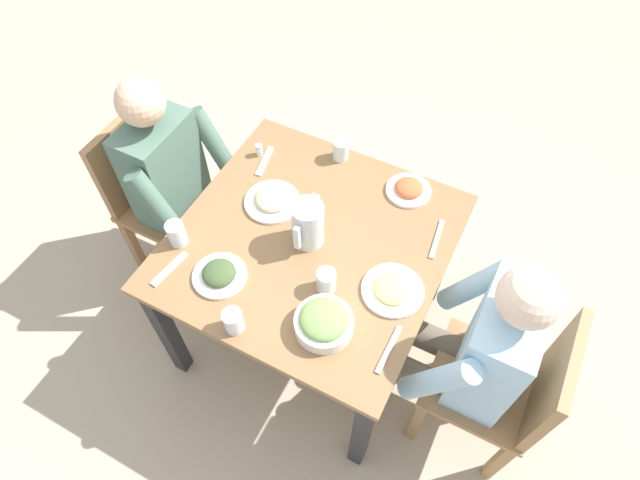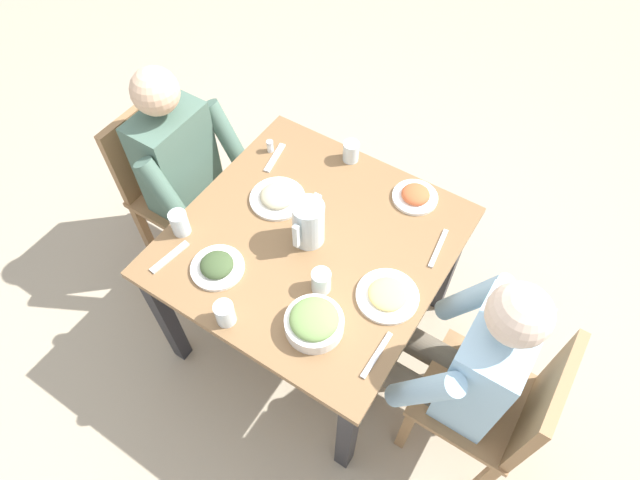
{
  "view_description": "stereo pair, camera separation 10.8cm",
  "coord_description": "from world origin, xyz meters",
  "px_view_note": "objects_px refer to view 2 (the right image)",
  "views": [
    {
      "loc": [
        1.02,
        0.57,
        2.38
      ],
      "look_at": [
        0.0,
        0.04,
        0.77
      ],
      "focal_mm": 30.03,
      "sensor_mm": 36.0,
      "label": 1
    },
    {
      "loc": [
        0.97,
        0.66,
        2.38
      ],
      "look_at": [
        0.0,
        0.04,
        0.77
      ],
      "focal_mm": 30.03,
      "sensor_mm": 36.0,
      "label": 2
    }
  ],
  "objects_px": {
    "water_pitcher": "(308,223)",
    "salt_shaker": "(270,146)",
    "chair_far": "(501,404)",
    "plate_beans": "(277,197)",
    "dining_table": "(311,255)",
    "water_glass_by_pitcher": "(180,223)",
    "water_glass_far_left": "(351,152)",
    "plate_dolmas": "(217,266)",
    "plate_fries": "(388,295)",
    "water_glass_far_right": "(321,281)",
    "diner_near": "(195,177)",
    "water_glass_near_right": "(225,313)",
    "chair_near": "(168,180)",
    "diner_far": "(457,359)",
    "salad_bowl": "(314,322)",
    "plate_rice_curry": "(415,196)"
  },
  "relations": [
    {
      "from": "plate_fries",
      "to": "salt_shaker",
      "type": "xyz_separation_m",
      "value": [
        -0.36,
        -0.76,
        0.01
      ]
    },
    {
      "from": "chair_far",
      "to": "water_glass_far_right",
      "type": "xyz_separation_m",
      "value": [
        0.07,
        -0.72,
        0.31
      ]
    },
    {
      "from": "plate_fries",
      "to": "water_glass_near_right",
      "type": "relative_size",
      "value": 2.41
    },
    {
      "from": "chair_far",
      "to": "water_glass_far_left",
      "type": "distance_m",
      "value": 1.13
    },
    {
      "from": "dining_table",
      "to": "water_glass_near_right",
      "type": "height_order",
      "value": "water_glass_near_right"
    },
    {
      "from": "water_pitcher",
      "to": "salt_shaker",
      "type": "xyz_separation_m",
      "value": [
        -0.3,
        -0.39,
        -0.07
      ]
    },
    {
      "from": "salad_bowl",
      "to": "water_glass_by_pitcher",
      "type": "bearing_deg",
      "value": -95.95
    },
    {
      "from": "chair_near",
      "to": "water_pitcher",
      "type": "relative_size",
      "value": 4.48
    },
    {
      "from": "water_glass_by_pitcher",
      "to": "water_glass_near_right",
      "type": "height_order",
      "value": "water_glass_by_pitcher"
    },
    {
      "from": "water_pitcher",
      "to": "plate_beans",
      "type": "bearing_deg",
      "value": -114.23
    },
    {
      "from": "water_pitcher",
      "to": "plate_dolmas",
      "type": "relative_size",
      "value": 0.97
    },
    {
      "from": "water_pitcher",
      "to": "salt_shaker",
      "type": "bearing_deg",
      "value": -127.39
    },
    {
      "from": "chair_near",
      "to": "diner_near",
      "type": "height_order",
      "value": "diner_near"
    },
    {
      "from": "water_pitcher",
      "to": "salt_shaker",
      "type": "relative_size",
      "value": 3.52
    },
    {
      "from": "water_pitcher",
      "to": "water_glass_by_pitcher",
      "type": "bearing_deg",
      "value": -61.65
    },
    {
      "from": "plate_dolmas",
      "to": "salt_shaker",
      "type": "distance_m",
      "value": 0.62
    },
    {
      "from": "chair_near",
      "to": "water_glass_far_right",
      "type": "xyz_separation_m",
      "value": [
        0.23,
        1.02,
        0.31
      ]
    },
    {
      "from": "dining_table",
      "to": "plate_rice_curry",
      "type": "relative_size",
      "value": 5.49
    },
    {
      "from": "diner_near",
      "to": "plate_beans",
      "type": "distance_m",
      "value": 0.47
    },
    {
      "from": "diner_near",
      "to": "salad_bowl",
      "type": "bearing_deg",
      "value": 66.88
    },
    {
      "from": "water_glass_by_pitcher",
      "to": "salt_shaker",
      "type": "bearing_deg",
      "value": 176.38
    },
    {
      "from": "chair_near",
      "to": "water_glass_far_left",
      "type": "distance_m",
      "value": 0.91
    },
    {
      "from": "salad_bowl",
      "to": "plate_beans",
      "type": "bearing_deg",
      "value": -132.33
    },
    {
      "from": "water_glass_near_right",
      "to": "plate_dolmas",
      "type": "bearing_deg",
      "value": -132.68
    },
    {
      "from": "diner_near",
      "to": "salt_shaker",
      "type": "relative_size",
      "value": 21.22
    },
    {
      "from": "diner_near",
      "to": "water_glass_by_pitcher",
      "type": "xyz_separation_m",
      "value": [
        0.31,
        0.23,
        0.17
      ]
    },
    {
      "from": "chair_far",
      "to": "diner_far",
      "type": "height_order",
      "value": "diner_far"
    },
    {
      "from": "plate_dolmas",
      "to": "plate_fries",
      "type": "bearing_deg",
      "value": 111.76
    },
    {
      "from": "dining_table",
      "to": "plate_beans",
      "type": "xyz_separation_m",
      "value": [
        -0.09,
        -0.22,
        0.13
      ]
    },
    {
      "from": "dining_table",
      "to": "water_glass_far_left",
      "type": "bearing_deg",
      "value": -168.57
    },
    {
      "from": "chair_far",
      "to": "plate_beans",
      "type": "xyz_separation_m",
      "value": [
        -0.18,
        -1.09,
        0.28
      ]
    },
    {
      "from": "chair_near",
      "to": "plate_rice_curry",
      "type": "bearing_deg",
      "value": 106.06
    },
    {
      "from": "water_pitcher",
      "to": "salt_shaker",
      "type": "distance_m",
      "value": 0.5
    },
    {
      "from": "dining_table",
      "to": "diner_near",
      "type": "xyz_separation_m",
      "value": [
        -0.07,
        -0.67,
        -0.01
      ]
    },
    {
      "from": "water_glass_far_right",
      "to": "water_glass_far_left",
      "type": "bearing_deg",
      "value": -158.5
    },
    {
      "from": "diner_far",
      "to": "plate_beans",
      "type": "xyz_separation_m",
      "value": [
        -0.18,
        -0.88,
        0.13
      ]
    },
    {
      "from": "dining_table",
      "to": "plate_beans",
      "type": "bearing_deg",
      "value": -112.41
    },
    {
      "from": "chair_near",
      "to": "water_glass_by_pitcher",
      "type": "xyz_separation_m",
      "value": [
        0.31,
        0.43,
        0.31
      ]
    },
    {
      "from": "diner_near",
      "to": "diner_far",
      "type": "distance_m",
      "value": 1.34
    },
    {
      "from": "chair_near",
      "to": "plate_dolmas",
      "type": "relative_size",
      "value": 4.34
    },
    {
      "from": "chair_far",
      "to": "dining_table",
      "type": "bearing_deg",
      "value": -95.68
    },
    {
      "from": "chair_near",
      "to": "plate_dolmas",
      "type": "xyz_separation_m",
      "value": [
        0.37,
        0.66,
        0.28
      ]
    },
    {
      "from": "water_pitcher",
      "to": "diner_far",
      "type": "bearing_deg",
      "value": 83.02
    },
    {
      "from": "plate_beans",
      "to": "water_glass_by_pitcher",
      "type": "bearing_deg",
      "value": -33.82
    },
    {
      "from": "water_glass_far_right",
      "to": "salt_shaker",
      "type": "distance_m",
      "value": 0.71
    },
    {
      "from": "diner_near",
      "to": "plate_fries",
      "type": "xyz_separation_m",
      "value": [
        0.14,
        1.03,
        0.13
      ]
    },
    {
      "from": "plate_dolmas",
      "to": "water_glass_far_right",
      "type": "xyz_separation_m",
      "value": [
        -0.14,
        0.36,
        0.03
      ]
    },
    {
      "from": "dining_table",
      "to": "water_glass_by_pitcher",
      "type": "relative_size",
      "value": 9.89
    },
    {
      "from": "water_glass_near_right",
      "to": "water_glass_far_right",
      "type": "relative_size",
      "value": 0.99
    },
    {
      "from": "diner_far",
      "to": "plate_fries",
      "type": "xyz_separation_m",
      "value": [
        -0.02,
        -0.3,
        0.13
      ]
    }
  ]
}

